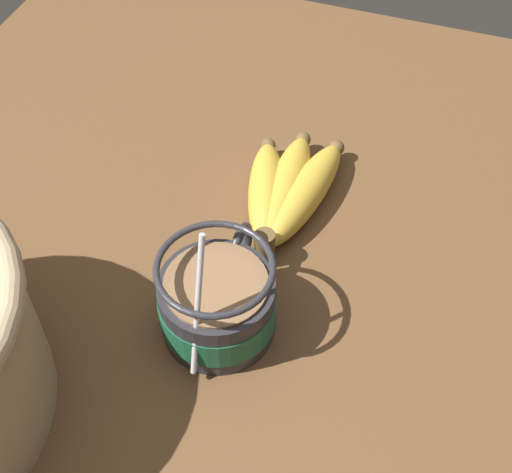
# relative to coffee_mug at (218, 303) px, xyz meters

# --- Properties ---
(table) EXTENTS (0.93, 0.93, 0.03)m
(table) POSITION_rel_coffee_mug_xyz_m (0.08, -0.01, -0.05)
(table) COLOR brown
(table) RESTS_ON ground
(coffee_mug) EXTENTS (0.15, 0.10, 0.15)m
(coffee_mug) POSITION_rel_coffee_mug_xyz_m (0.00, 0.00, 0.00)
(coffee_mug) COLOR #28282D
(coffee_mug) RESTS_ON table
(banana_bunch) EXTENTS (0.19, 0.11, 0.04)m
(banana_bunch) POSITION_rel_coffee_mug_xyz_m (0.17, -0.01, -0.02)
(banana_bunch) COLOR brown
(banana_bunch) RESTS_ON table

